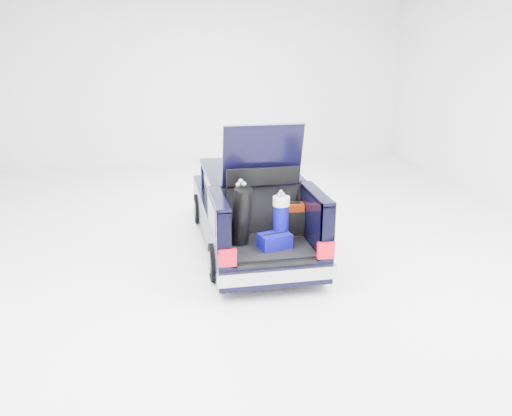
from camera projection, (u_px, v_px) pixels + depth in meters
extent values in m
plane|color=white|center=(251.00, 245.00, 10.16)|extent=(14.00, 14.00, 0.00)
cube|color=black|center=(245.00, 210.00, 10.62)|extent=(1.75, 3.00, 0.70)
cube|color=black|center=(233.00, 192.00, 12.11)|extent=(1.70, 0.30, 0.50)
cube|color=#A4A4AB|center=(232.00, 194.00, 12.27)|extent=(1.72, 0.10, 0.22)
cube|color=black|center=(249.00, 186.00, 9.96)|extent=(1.55, 1.95, 0.54)
cube|color=black|center=(249.00, 171.00, 9.87)|extent=(1.62, 2.05, 0.06)
cube|color=black|center=(268.00, 260.00, 8.66)|extent=(1.75, 1.30, 0.40)
cube|color=black|center=(268.00, 246.00, 8.61)|extent=(1.32, 1.18, 0.05)
cube|color=black|center=(219.00, 226.00, 8.32)|extent=(0.20, 1.30, 0.85)
cube|color=black|center=(316.00, 220.00, 8.60)|extent=(0.20, 1.30, 0.85)
cube|color=black|center=(218.00, 199.00, 8.19)|extent=(0.20, 1.30, 0.06)
cube|color=black|center=(317.00, 193.00, 8.47)|extent=(0.20, 1.30, 0.06)
cube|color=black|center=(260.00, 211.00, 9.04)|extent=(1.36, 0.08, 0.84)
cube|color=#A4A4AB|center=(278.00, 276.00, 8.01)|extent=(1.80, 0.12, 0.20)
cube|color=#A20614|center=(228.00, 258.00, 7.80)|extent=(0.26, 0.07, 0.26)
cube|color=#A20614|center=(326.00, 250.00, 8.06)|extent=(0.26, 0.07, 0.26)
cube|color=black|center=(277.00, 264.00, 7.99)|extent=(1.20, 0.06, 0.06)
cube|color=black|center=(263.00, 155.00, 8.58)|extent=(1.28, 0.33, 1.03)
cube|color=black|center=(262.00, 146.00, 8.57)|extent=(0.95, 0.17, 0.54)
cylinder|color=black|center=(200.00, 209.00, 11.27)|extent=(0.20, 0.62, 0.62)
cylinder|color=slate|center=(200.00, 209.00, 11.27)|extent=(0.23, 0.36, 0.36)
cylinder|color=black|center=(276.00, 204.00, 11.57)|extent=(0.20, 0.62, 0.62)
cylinder|color=slate|center=(276.00, 204.00, 11.57)|extent=(0.23, 0.36, 0.36)
cylinder|color=black|center=(216.00, 262.00, 8.66)|extent=(0.20, 0.62, 0.62)
cylinder|color=slate|center=(216.00, 262.00, 8.66)|extent=(0.23, 0.36, 0.36)
cylinder|color=black|center=(314.00, 254.00, 8.96)|extent=(0.20, 0.62, 0.62)
cylinder|color=slate|center=(314.00, 254.00, 8.96)|extent=(0.23, 0.36, 0.36)
cube|color=maroon|center=(293.00, 219.00, 8.94)|extent=(0.36, 0.24, 0.54)
cube|color=black|center=(293.00, 203.00, 8.86)|extent=(0.22, 0.06, 0.03)
cube|color=black|center=(294.00, 224.00, 8.86)|extent=(0.35, 0.05, 0.41)
cylinder|color=black|center=(242.00, 217.00, 8.46)|extent=(0.42, 0.51, 0.97)
cube|color=white|center=(240.00, 212.00, 8.56)|extent=(0.11, 0.06, 0.34)
sphere|color=#99999E|center=(238.00, 185.00, 8.31)|extent=(0.08, 0.08, 0.08)
sphere|color=#99999E|center=(244.00, 184.00, 8.27)|extent=(0.08, 0.08, 0.08)
cylinder|color=black|center=(281.00, 240.00, 8.63)|extent=(0.32, 0.32, 0.10)
cylinder|color=#080576|center=(281.00, 221.00, 8.53)|extent=(0.30, 0.30, 0.56)
cylinder|color=white|center=(281.00, 201.00, 8.43)|extent=(0.32, 0.32, 0.14)
sphere|color=#99999E|center=(283.00, 194.00, 8.42)|extent=(0.06, 0.06, 0.06)
sphere|color=#99999E|center=(281.00, 192.00, 8.42)|extent=(0.06, 0.06, 0.06)
cube|color=#080576|center=(275.00, 241.00, 8.44)|extent=(0.54, 0.42, 0.23)
cylinder|color=black|center=(275.00, 233.00, 8.41)|extent=(0.41, 0.13, 0.03)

